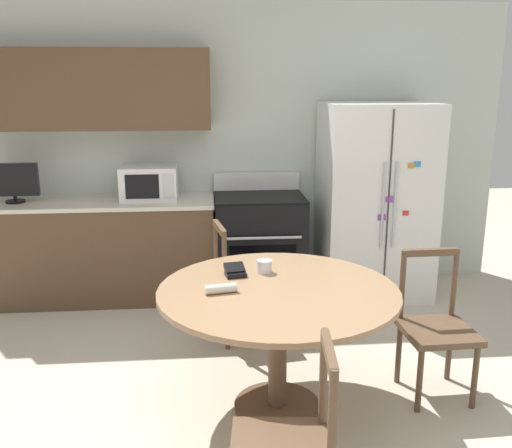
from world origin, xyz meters
The scene contains 13 objects.
ground_plane centered at (0.00, 0.00, 0.00)m, with size 14.00×14.00×0.00m, color beige.
back_wall centered at (-0.30, 2.59, 1.44)m, with size 5.20×0.44×2.60m.
kitchen_counter centered at (-1.16, 2.29, 0.45)m, with size 2.10×0.64×0.90m.
refrigerator centered at (1.33, 2.21, 0.86)m, with size 0.95×0.77×1.73m.
oven_range centered at (0.30, 2.26, 0.47)m, with size 0.79×0.68×1.08m.
microwave centered at (-0.67, 2.30, 1.05)m, with size 0.49×0.38×0.29m.
countertop_tv centered at (-1.80, 2.26, 1.08)m, with size 0.42×0.16×0.34m.
dining_table centered at (0.23, 0.37, 0.64)m, with size 1.39×1.39×0.76m.
dining_chair_right centered at (1.23, 0.46, 0.43)m, with size 0.43×0.43×0.90m.
dining_chair_far centered at (0.07, 1.36, 0.43)m, with size 0.48×0.48×0.90m.
candle_glass centered at (0.18, 0.66, 0.80)m, with size 0.09×0.09×0.08m.
folded_napkin centered at (-0.10, 0.33, 0.79)m, with size 0.19×0.08×0.05m.
wallet centered at (-0.01, 0.62, 0.79)m, with size 0.14×0.15×0.07m.
Camera 1 is at (-0.17, -2.68, 1.94)m, focal length 40.00 mm.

